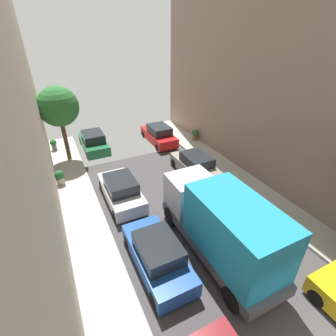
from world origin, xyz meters
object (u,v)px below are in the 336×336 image
Objects in this scene: street_tree_0 at (58,107)px; potted_plant_2 at (60,177)px; parked_car_right_3 at (159,135)px; potted_plant_0 at (195,135)px; parked_car_left_3 at (158,255)px; potted_plant_5 at (53,144)px; parked_car_right_2 at (196,166)px; parked_car_left_4 at (121,190)px; parked_car_left_5 at (94,142)px; delivery_truck at (222,225)px.

street_tree_0 is 5.57× the size of potted_plant_2.
potted_plant_0 is at bearing -21.85° from parked_car_right_3.
parked_car_left_3 is 14.27m from potted_plant_5.
potted_plant_2 is (-3.03, 8.41, -0.04)m from parked_car_left_3.
potted_plant_2 is 5.55m from potted_plant_5.
parked_car_right_2 reaches higher than potted_plant_5.
parked_car_left_4 is at bearing -129.20° from parked_car_right_3.
parked_car_left_5 is 0.78× the size of street_tree_0.
potted_plant_2 is at bearing 109.84° from parked_car_left_3.
delivery_truck is (2.70, -13.35, 1.07)m from parked_car_left_5.
parked_car_left_4 is at bearing -146.95° from potted_plant_0.
parked_car_right_3 is at bearing -10.21° from parked_car_left_5.
parked_car_left_5 is at bearing 23.94° from street_tree_0.
parked_car_right_3 is at bearing 65.41° from parked_car_left_3.
parked_car_right_2 is 8.84m from potted_plant_2.
potted_plant_2 is (-3.03, 3.23, -0.04)m from parked_car_left_4.
parked_car_right_2 is at bearing -121.35° from potted_plant_0.
street_tree_0 is at bearing -67.24° from potted_plant_5.
parked_car_left_3 is 1.00× the size of parked_car_right_2.
street_tree_0 is 6.07× the size of potted_plant_5.
street_tree_0 reaches higher than parked_car_left_4.
parked_car_right_3 is (5.40, 11.80, 0.00)m from parked_car_left_3.
parked_car_left_5 is 4.33× the size of potted_plant_2.
potted_plant_2 is at bearing -105.38° from street_tree_0.
parked_car_left_4 reaches higher than potted_plant_5.
parked_car_left_4 is at bearing 115.11° from delivery_truck.
parked_car_right_3 is 4.72× the size of potted_plant_5.
potted_plant_0 is (5.65, 11.20, -1.14)m from delivery_truck.
parked_car_left_5 is 8.85m from parked_car_right_2.
potted_plant_2 is (-8.43, -3.39, -0.04)m from parked_car_right_3.
potted_plant_5 is (-2.98, 1.19, -0.06)m from parked_car_left_5.
parked_car_left_5 and parked_car_right_3 have the same top height.
parked_car_right_2 reaches higher than potted_plant_2.
parked_car_right_3 is 8.65m from potted_plant_5.
parked_car_left_5 is at bearing 90.00° from parked_car_left_3.
parked_car_left_3 is 2.96m from delivery_truck.
potted_plant_0 is at bearing 63.21° from delivery_truck.
potted_plant_5 is at bearing 89.41° from potted_plant_2.
street_tree_0 is (-7.49, 0.04, 3.41)m from parked_car_right_3.
parked_car_left_4 and parked_car_right_2 have the same top height.
delivery_truck is at bearing -12.20° from parked_car_left_3.
parked_car_left_4 is 0.78× the size of street_tree_0.
potted_plant_5 is (-5.68, 14.54, -1.12)m from delivery_truck.
parked_car_left_4 is 8.54m from parked_car_right_3.
potted_plant_5 is at bearing 112.76° from street_tree_0.
street_tree_0 reaches higher than parked_car_right_2.
delivery_truck is 6.81× the size of potted_plant_2.
potted_plant_0 is 11.60m from potted_plant_2.
potted_plant_0 is 11.81m from potted_plant_5.
parked_car_left_5 is 1.00× the size of parked_car_right_2.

